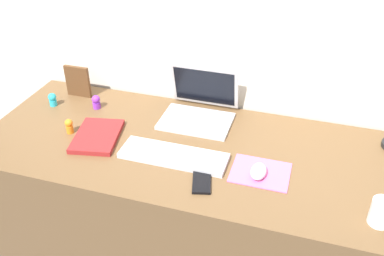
# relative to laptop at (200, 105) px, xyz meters

# --- Properties ---
(back_wall) EXTENTS (2.96, 0.05, 1.36)m
(back_wall) POSITION_rel_laptop_xyz_m (0.06, 0.15, -0.11)
(back_wall) COLOR silver
(back_wall) RESTS_ON ground_plane
(desk) EXTENTS (1.76, 0.69, 0.74)m
(desk) POSITION_rel_laptop_xyz_m (0.06, -0.23, -0.42)
(desk) COLOR brown
(desk) RESTS_ON ground_plane
(laptop) EXTENTS (0.30, 0.26, 0.21)m
(laptop) POSITION_rel_laptop_xyz_m (0.00, 0.00, 0.00)
(laptop) COLOR silver
(laptop) RESTS_ON desk
(keyboard) EXTENTS (0.41, 0.13, 0.02)m
(keyboard) POSITION_rel_laptop_xyz_m (-0.01, -0.32, -0.04)
(keyboard) COLOR silver
(keyboard) RESTS_ON desk
(mousepad) EXTENTS (0.21, 0.17, 0.00)m
(mousepad) POSITION_rel_laptop_xyz_m (0.32, -0.31, -0.05)
(mousepad) COLOR pink
(mousepad) RESTS_ON desk
(mouse) EXTENTS (0.06, 0.10, 0.03)m
(mouse) POSITION_rel_laptop_xyz_m (0.32, -0.33, -0.03)
(mouse) COLOR silver
(mouse) RESTS_ON mousepad
(cell_phone) EXTENTS (0.09, 0.14, 0.01)m
(cell_phone) POSITION_rel_laptop_xyz_m (0.13, -0.43, -0.05)
(cell_phone) COLOR black
(cell_phone) RESTS_ON desk
(notebook_pad) EXTENTS (0.21, 0.27, 0.02)m
(notebook_pad) POSITION_rel_laptop_xyz_m (-0.35, -0.29, -0.04)
(notebook_pad) COLOR maroon
(notebook_pad) RESTS_ON desk
(picture_frame) EXTENTS (0.12, 0.02, 0.15)m
(picture_frame) POSITION_rel_laptop_xyz_m (-0.60, 0.01, 0.02)
(picture_frame) COLOR brown
(picture_frame) RESTS_ON desk
(coffee_mug) EXTENTS (0.07, 0.07, 0.09)m
(coffee_mug) POSITION_rel_laptop_xyz_m (0.72, -0.45, -0.01)
(coffee_mug) COLOR white
(coffee_mug) RESTS_ON desk
(toy_figurine_purple) EXTENTS (0.04, 0.04, 0.06)m
(toy_figurine_purple) POSITION_rel_laptop_xyz_m (-0.47, -0.07, -0.02)
(toy_figurine_purple) COLOR purple
(toy_figurine_purple) RESTS_ON desk
(toy_figurine_orange) EXTENTS (0.03, 0.03, 0.06)m
(toy_figurine_orange) POSITION_rel_laptop_xyz_m (-0.48, -0.28, -0.02)
(toy_figurine_orange) COLOR orange
(toy_figurine_orange) RESTS_ON desk
(toy_figurine_cyan) EXTENTS (0.04, 0.04, 0.06)m
(toy_figurine_cyan) POSITION_rel_laptop_xyz_m (-0.67, -0.11, -0.02)
(toy_figurine_cyan) COLOR #28B7CC
(toy_figurine_cyan) RESTS_ON desk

